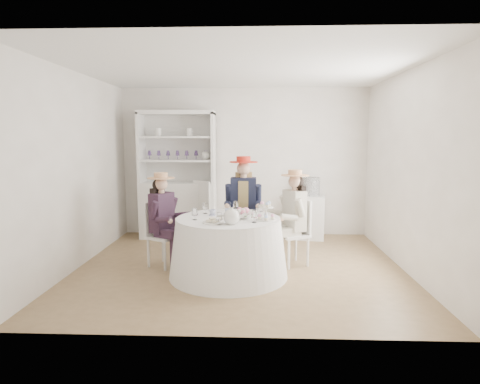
{
  "coord_description": "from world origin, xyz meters",
  "views": [
    {
      "loc": [
        0.22,
        -5.42,
        1.79
      ],
      "look_at": [
        0.0,
        0.1,
        1.05
      ],
      "focal_mm": 30.0,
      "sensor_mm": 36.0,
      "label": 1
    }
  ],
  "objects": [
    {
      "name": "guest_right",
      "position": [
        0.74,
        0.13,
        0.77
      ],
      "size": [
        0.58,
        0.52,
        1.36
      ],
      "rotation": [
        0.0,
        0.0,
        -1.1
      ],
      "color": "silver",
      "rests_on": "ground"
    },
    {
      "name": "hutch",
      "position": [
        -1.18,
        1.72,
        0.81
      ],
      "size": [
        1.43,
        0.74,
        2.27
      ],
      "rotation": [
        0.0,
        0.0,
        -0.18
      ],
      "color": "silver",
      "rests_on": "ground"
    },
    {
      "name": "guest_mid",
      "position": [
        0.03,
        0.64,
        0.86
      ],
      "size": [
        0.54,
        0.57,
        1.52
      ],
      "rotation": [
        0.0,
        0.0,
        -0.0
      ],
      "color": "silver",
      "rests_on": "ground"
    },
    {
      "name": "guest_left",
      "position": [
        -1.07,
        0.01,
        0.75
      ],
      "size": [
        0.56,
        0.51,
        1.32
      ],
      "rotation": [
        0.0,
        0.0,
        1.07
      ],
      "color": "silver",
      "rests_on": "ground"
    },
    {
      "name": "wall_left",
      "position": [
        -2.25,
        0.0,
        1.35
      ],
      "size": [
        0.0,
        4.5,
        4.5
      ],
      "primitive_type": "plane",
      "rotation": [
        1.57,
        0.0,
        1.57
      ],
      "color": "silver",
      "rests_on": "ground"
    },
    {
      "name": "stemware_set",
      "position": [
        -0.13,
        -0.35,
        0.85
      ],
      "size": [
        0.91,
        0.95,
        0.15
      ],
      "color": "white",
      "rests_on": "tea_table"
    },
    {
      "name": "ground",
      "position": [
        0.0,
        0.0,
        0.0
      ],
      "size": [
        4.5,
        4.5,
        0.0
      ],
      "primitive_type": "plane",
      "color": "brown",
      "rests_on": "ground"
    },
    {
      "name": "flower_bowl",
      "position": [
        0.06,
        -0.39,
        0.8
      ],
      "size": [
        0.29,
        0.29,
        0.06
      ],
      "primitive_type": "imported",
      "rotation": [
        0.0,
        0.0,
        -0.26
      ],
      "color": "white",
      "rests_on": "tea_table"
    },
    {
      "name": "wall_front",
      "position": [
        0.0,
        -2.0,
        1.35
      ],
      "size": [
        4.5,
        0.0,
        4.5
      ],
      "primitive_type": "plane",
      "rotation": [
        -1.57,
        0.0,
        0.0
      ],
      "color": "silver",
      "rests_on": "ground"
    },
    {
      "name": "ceiling",
      "position": [
        0.0,
        0.0,
        2.7
      ],
      "size": [
        4.5,
        4.5,
        0.0
      ],
      "primitive_type": "plane",
      "rotation": [
        3.14,
        0.0,
        0.0
      ],
      "color": "white",
      "rests_on": "wall_back"
    },
    {
      "name": "teacup_c",
      "position": [
        0.09,
        -0.19,
        0.81
      ],
      "size": [
        0.12,
        0.12,
        0.07
      ],
      "primitive_type": "imported",
      "rotation": [
        0.0,
        0.0,
        0.41
      ],
      "color": "white",
      "rests_on": "tea_table"
    },
    {
      "name": "spare_chair",
      "position": [
        -0.64,
        1.51,
        0.57
      ],
      "size": [
        0.62,
        0.62,
        1.06
      ],
      "rotation": [
        0.0,
        0.0,
        2.42
      ],
      "color": "silver",
      "rests_on": "ground"
    },
    {
      "name": "teacup_a",
      "position": [
        -0.35,
        -0.21,
        0.81
      ],
      "size": [
        0.09,
        0.09,
        0.07
      ],
      "primitive_type": "imported",
      "rotation": [
        0.0,
        0.0,
        0.02
      ],
      "color": "white",
      "rests_on": "tea_table"
    },
    {
      "name": "wall_back",
      "position": [
        0.0,
        2.0,
        1.35
      ],
      "size": [
        4.5,
        0.0,
        4.5
      ],
      "primitive_type": "plane",
      "rotation": [
        1.57,
        0.0,
        0.0
      ],
      "color": "silver",
      "rests_on": "ground"
    },
    {
      "name": "table_teapot",
      "position": [
        -0.07,
        -0.73,
        0.86
      ],
      "size": [
        0.28,
        0.2,
        0.21
      ],
      "rotation": [
        0.0,
        0.0,
        -0.14
      ],
      "color": "white",
      "rests_on": "tea_table"
    },
    {
      "name": "tea_table",
      "position": [
        -0.13,
        -0.35,
        0.38
      ],
      "size": [
        1.55,
        1.55,
        0.77
      ],
      "rotation": [
        0.0,
        0.0,
        -0.14
      ],
      "color": "white",
      "rests_on": "ground"
    },
    {
      "name": "teacup_b",
      "position": [
        -0.17,
        -0.09,
        0.81
      ],
      "size": [
        0.09,
        0.09,
        0.06
      ],
      "primitive_type": "imported",
      "rotation": [
        0.0,
        0.0,
        0.3
      ],
      "color": "white",
      "rests_on": "tea_table"
    },
    {
      "name": "hatbox",
      "position": [
        1.2,
        1.72,
        0.94
      ],
      "size": [
        0.38,
        0.38,
        0.32
      ],
      "primitive_type": "cylinder",
      "rotation": [
        0.0,
        0.0,
        0.2
      ],
      "color": "black",
      "rests_on": "side_table"
    },
    {
      "name": "sandwich_plate",
      "position": [
        -0.3,
        -0.68,
        0.79
      ],
      "size": [
        0.26,
        0.26,
        0.06
      ],
      "rotation": [
        0.0,
        0.0,
        -0.14
      ],
      "color": "white",
      "rests_on": "tea_table"
    },
    {
      "name": "cupcake_stand",
      "position": [
        0.35,
        -0.48,
        0.86
      ],
      "size": [
        0.24,
        0.24,
        0.23
      ],
      "rotation": [
        0.0,
        0.0,
        0.01
      ],
      "color": "white",
      "rests_on": "tea_table"
    },
    {
      "name": "flower_arrangement",
      "position": [
        0.06,
        -0.38,
        0.86
      ],
      "size": [
        0.17,
        0.17,
        0.06
      ],
      "rotation": [
        0.0,
        0.0,
        0.37
      ],
      "color": "pink",
      "rests_on": "tea_table"
    },
    {
      "name": "side_table",
      "position": [
        1.2,
        1.72,
        0.39
      ],
      "size": [
        0.57,
        0.57,
        0.78
      ],
      "primitive_type": "cube",
      "rotation": [
        0.0,
        0.0,
        -0.15
      ],
      "color": "silver",
      "rests_on": "ground"
    },
    {
      "name": "wall_right",
      "position": [
        2.25,
        0.0,
        1.35
      ],
      "size": [
        0.0,
        4.5,
        4.5
      ],
      "primitive_type": "plane",
      "rotation": [
        1.57,
        0.0,
        -1.57
      ],
      "color": "silver",
      "rests_on": "ground"
    }
  ]
}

